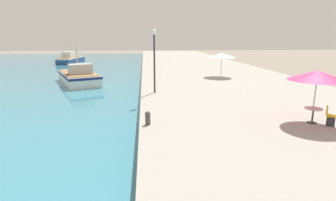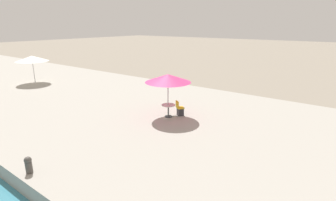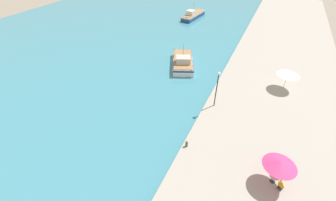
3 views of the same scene
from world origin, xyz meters
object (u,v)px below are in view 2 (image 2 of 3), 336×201
cafe_umbrella_white (32,59)px  cafe_table (168,108)px  mooring_bollard (28,164)px  cafe_umbrella_pink (168,78)px  cafe_chair_left (180,110)px

cafe_umbrella_white → cafe_table: 15.38m
cafe_table → mooring_bollard: size_ratio=1.22×
cafe_table → mooring_bollard: bearing=176.4°
cafe_umbrella_white → cafe_table: bearing=-89.9°
cafe_umbrella_pink → cafe_chair_left: cafe_umbrella_pink is taller
cafe_umbrella_pink → mooring_bollard: (-7.87, 0.48, -1.96)m
cafe_table → mooring_bollard: cafe_table is taller
cafe_table → cafe_chair_left: (0.59, -0.41, -0.21)m
mooring_bollard → cafe_chair_left: bearing=-6.1°
cafe_umbrella_white → cafe_chair_left: 15.83m
cafe_table → mooring_bollard: (-7.89, 0.49, -0.18)m
cafe_umbrella_pink → cafe_table: cafe_umbrella_pink is taller
cafe_umbrella_white → cafe_umbrella_pink: bearing=-90.0°
cafe_umbrella_pink → cafe_table: bearing=-17.5°
cafe_umbrella_white → mooring_bollard: size_ratio=4.34×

